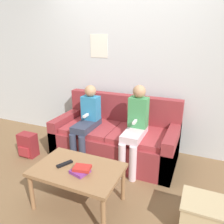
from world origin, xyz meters
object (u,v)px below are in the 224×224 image
object	(u,v)px
coffee_table	(78,172)
person_left	(87,120)
tv_remote	(65,164)
storage_box	(201,216)
person_right	(135,125)
backpack	(28,145)
couch	(116,138)

from	to	relation	value
coffee_table	person_left	distance (m)	0.98
person_left	tv_remote	bearing A→B (deg)	-75.10
tv_remote	storage_box	distance (m)	1.36
person_left	person_right	bearing A→B (deg)	0.68
backpack	couch	bearing A→B (deg)	23.38
couch	person_right	world-z (taller)	person_right
couch	coffee_table	xyz separation A→B (m)	(0.03, -1.08, 0.10)
couch	person_right	distance (m)	0.51
coffee_table	backpack	xyz separation A→B (m)	(-1.21, 0.56, -0.22)
couch	person_right	xyz separation A→B (m)	(0.34, -0.19, 0.33)
couch	tv_remote	world-z (taller)	couch
couch	storage_box	distance (m)	1.53
couch	backpack	world-z (taller)	couch
tv_remote	storage_box	size ratio (longest dim) A/B	0.48
coffee_table	backpack	size ratio (longest dim) A/B	2.52
coffee_table	person_left	world-z (taller)	person_left
couch	tv_remote	distance (m)	1.10
person_right	backpack	bearing A→B (deg)	-168.09
tv_remote	storage_box	bearing A→B (deg)	33.17
person_left	backpack	xyz separation A→B (m)	(-0.83, -0.31, -0.41)
tv_remote	person_left	bearing A→B (deg)	132.04
coffee_table	tv_remote	bearing A→B (deg)	-179.53
person_right	backpack	world-z (taller)	person_right
coffee_table	person_right	bearing A→B (deg)	70.49
person_left	person_right	xyz separation A→B (m)	(0.70, 0.01, 0.03)
person_right	backpack	xyz separation A→B (m)	(-1.53, -0.32, -0.44)
storage_box	tv_remote	bearing A→B (deg)	-173.97
tv_remote	backpack	size ratio (longest dim) A/B	0.49
person_right	couch	bearing A→B (deg)	150.94
backpack	person_left	bearing A→B (deg)	20.73
storage_box	backpack	size ratio (longest dim) A/B	1.01
couch	storage_box	bearing A→B (deg)	-38.04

